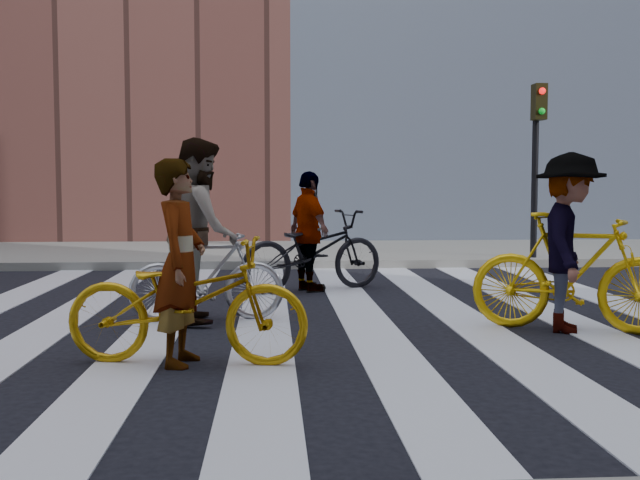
{
  "coord_description": "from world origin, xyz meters",
  "views": [
    {
      "loc": [
        -0.46,
        -8.19,
        1.45
      ],
      "look_at": [
        0.09,
        0.3,
        0.85
      ],
      "focal_mm": 42.0,
      "sensor_mm": 36.0,
      "label": 1
    }
  ],
  "objects": [
    {
      "name": "traffic_signal",
      "position": [
        4.4,
        5.32,
        2.28
      ],
      "size": [
        0.22,
        0.42,
        3.33
      ],
      "color": "black",
      "rests_on": "ground"
    },
    {
      "name": "bike_dark_rear",
      "position": [
        0.11,
        2.18,
        0.57
      ],
      "size": [
        2.28,
        1.59,
        1.14
      ],
      "primitive_type": "imported",
      "rotation": [
        0.0,
        0.0,
        2.0
      ],
      "color": "black",
      "rests_on": "ground"
    },
    {
      "name": "sidewalk_far",
      "position": [
        0.0,
        7.5,
        0.07
      ],
      "size": [
        100.0,
        5.0,
        0.15
      ],
      "primitive_type": "cube",
      "color": "slate",
      "rests_on": "ground"
    },
    {
      "name": "rider_left",
      "position": [
        -1.21,
        -2.07,
        0.84
      ],
      "size": [
        0.49,
        0.67,
        1.68
      ],
      "primitive_type": "imported",
      "rotation": [
        0.0,
        0.0,
        1.42
      ],
      "color": "slate",
      "rests_on": "ground"
    },
    {
      "name": "bike_yellow_right",
      "position": [
        2.56,
        -0.9,
        0.6
      ],
      "size": [
        2.06,
        1.29,
        1.2
      ],
      "primitive_type": "imported",
      "rotation": [
        0.0,
        0.0,
        1.18
      ],
      "color": "yellow",
      "rests_on": "ground"
    },
    {
      "name": "rider_mid",
      "position": [
        -1.22,
        -0.08,
        0.99
      ],
      "size": [
        0.83,
        1.02,
        1.98
      ],
      "primitive_type": "imported",
      "rotation": [
        0.0,
        0.0,
        1.66
      ],
      "color": "slate",
      "rests_on": "ground"
    },
    {
      "name": "bike_yellow_left",
      "position": [
        -1.16,
        -2.07,
        0.52
      ],
      "size": [
        2.07,
        0.98,
        1.05
      ],
      "primitive_type": "imported",
      "rotation": [
        0.0,
        0.0,
        1.42
      ],
      "color": "#C7900B",
      "rests_on": "ground"
    },
    {
      "name": "ground",
      "position": [
        0.0,
        0.0,
        0.0
      ],
      "size": [
        100.0,
        100.0,
        0.0
      ],
      "primitive_type": "plane",
      "color": "black",
      "rests_on": "ground"
    },
    {
      "name": "rider_rear",
      "position": [
        0.06,
        2.18,
        0.84
      ],
      "size": [
        0.78,
        1.06,
        1.68
      ],
      "primitive_type": "imported",
      "rotation": [
        0.0,
        0.0,
        2.0
      ],
      "color": "slate",
      "rests_on": "ground"
    },
    {
      "name": "rider_right",
      "position": [
        2.51,
        -0.9,
        0.9
      ],
      "size": [
        1.06,
        1.33,
        1.8
      ],
      "primitive_type": "imported",
      "rotation": [
        0.0,
        0.0,
        1.18
      ],
      "color": "slate",
      "rests_on": "ground"
    },
    {
      "name": "bike_silver_mid",
      "position": [
        -1.17,
        -0.08,
        0.5
      ],
      "size": [
        1.7,
        0.62,
        1.0
      ],
      "primitive_type": "imported",
      "rotation": [
        0.0,
        0.0,
        1.66
      ],
      "color": "#ADAFB7",
      "rests_on": "ground"
    },
    {
      "name": "zebra_crosswalk",
      "position": [
        0.0,
        0.0,
        0.01
      ],
      "size": [
        8.25,
        10.0,
        0.01
      ],
      "color": "silver",
      "rests_on": "ground"
    }
  ]
}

